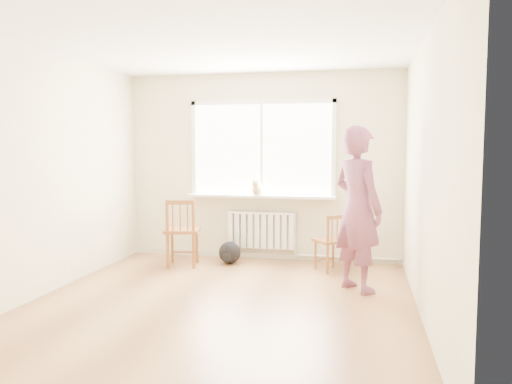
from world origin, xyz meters
The scene contains 13 objects.
floor centered at (0.00, 0.00, 0.00)m, with size 4.50×4.50×0.00m, color #A67344.
ceiling centered at (0.00, 0.00, 2.70)m, with size 4.50×4.50×0.00m, color white.
back_wall centered at (0.00, 2.25, 1.35)m, with size 4.00×0.01×2.70m, color beige.
window centered at (0.00, 2.22, 1.66)m, with size 2.12×0.05×1.42m.
windowsill centered at (0.00, 2.14, 0.93)m, with size 2.15×0.22×0.04m, color white.
radiator centered at (0.00, 2.16, 0.44)m, with size 1.00×0.12×0.55m.
heating_pipe centered at (1.25, 2.19, 0.08)m, with size 0.04×0.04×1.40m, color silver.
baseboard centered at (0.00, 2.23, 0.04)m, with size 4.00×0.03×0.08m, color beige.
chair_left centered at (-0.97, 1.50, 0.47)m, with size 0.54×0.52×0.93m.
chair_right centered at (1.06, 1.65, 0.38)m, with size 0.52×0.51×0.76m.
person centered at (1.38, 0.84, 0.94)m, with size 0.68×0.45×1.87m, color #B93D6F.
cat centered at (-0.04, 2.06, 1.05)m, with size 0.17×0.37×0.25m.
backpack centered at (-0.38, 1.81, 0.16)m, with size 0.31×0.23×0.31m, color black.
Camera 1 is at (1.42, -4.87, 1.62)m, focal length 35.00 mm.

